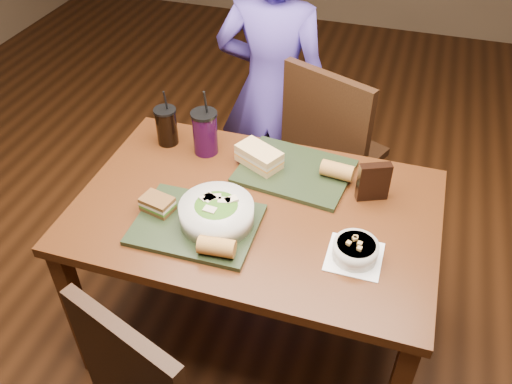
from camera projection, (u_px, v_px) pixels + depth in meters
ground at (256, 330)px, 2.44m from camera, size 6.00×6.00×0.00m
dining_table at (256, 225)px, 2.02m from camera, size 1.30×0.85×0.75m
chair_far at (326, 150)px, 2.55m from camera, size 0.57×0.59×1.01m
diner at (272, 91)px, 2.61m from camera, size 0.57×0.40×1.49m
tray_near at (197, 224)px, 1.88m from camera, size 0.42×0.33×0.02m
tray_far at (295, 171)px, 2.10m from camera, size 0.45×0.37×0.02m
salad_bowl at (217, 212)px, 1.85m from camera, size 0.26×0.26×0.08m
soup_bowl at (355, 250)px, 1.75m from camera, size 0.18×0.18×0.07m
sandwich_near at (157, 204)px, 1.90m from camera, size 0.12×0.10×0.05m
sandwich_far at (259, 157)px, 2.10m from camera, size 0.20×0.17×0.07m
baguette_near at (217, 247)px, 1.74m from camera, size 0.13×0.07×0.06m
baguette_far at (337, 171)px, 2.04m from camera, size 0.13×0.07×0.06m
cup_cola at (167, 126)px, 2.22m from camera, size 0.09×0.09×0.25m
cup_berry at (205, 132)px, 2.16m from camera, size 0.11×0.11×0.29m
chip_bag at (373, 182)px, 1.95m from camera, size 0.12×0.08×0.15m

